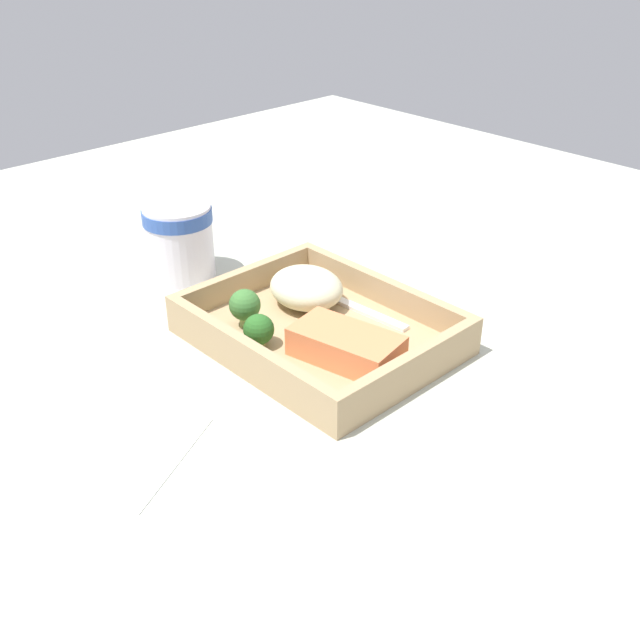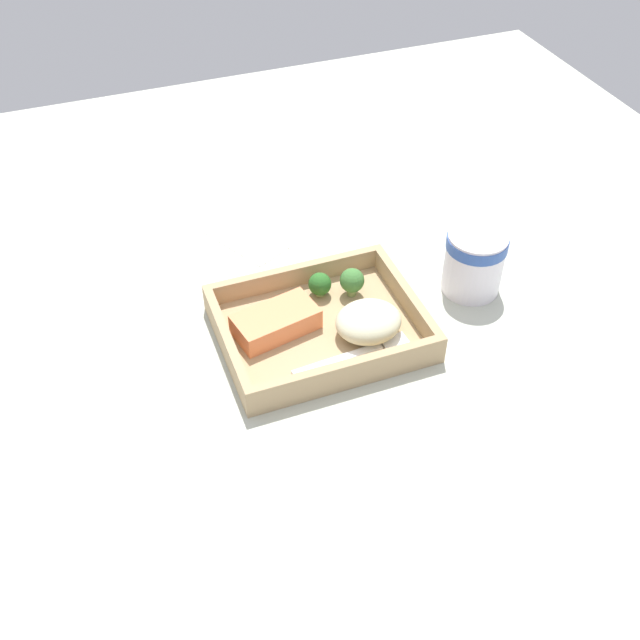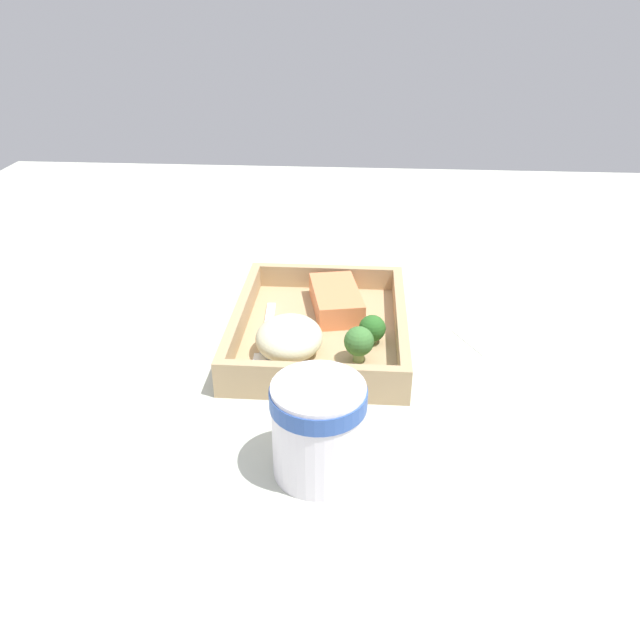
% 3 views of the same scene
% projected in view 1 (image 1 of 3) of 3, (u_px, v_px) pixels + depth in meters
% --- Properties ---
extents(ground_plane, '(1.60, 1.60, 0.02)m').
position_uv_depth(ground_plane, '(320.00, 350.00, 0.81)').
color(ground_plane, '#B5BAA9').
extents(takeout_tray, '(0.26, 0.21, 0.01)m').
position_uv_depth(takeout_tray, '(320.00, 337.00, 0.80)').
color(takeout_tray, tan).
rests_on(takeout_tray, ground_plane).
extents(tray_rim, '(0.26, 0.21, 0.03)m').
position_uv_depth(tray_rim, '(320.00, 320.00, 0.79)').
color(tray_rim, tan).
rests_on(tray_rim, takeout_tray).
extents(salmon_fillet, '(0.12, 0.08, 0.03)m').
position_uv_depth(salmon_fillet, '(346.00, 346.00, 0.75)').
color(salmon_fillet, '#F18351').
rests_on(salmon_fillet, takeout_tray).
extents(mashed_potatoes, '(0.09, 0.08, 0.04)m').
position_uv_depth(mashed_potatoes, '(306.00, 288.00, 0.84)').
color(mashed_potatoes, beige).
rests_on(mashed_potatoes, takeout_tray).
extents(broccoli_floret_1, '(0.03, 0.03, 0.04)m').
position_uv_depth(broccoli_floret_1, '(245.00, 306.00, 0.80)').
color(broccoli_floret_1, '#7B9655').
rests_on(broccoli_floret_1, takeout_tray).
extents(broccoli_floret_2, '(0.03, 0.03, 0.04)m').
position_uv_depth(broccoli_floret_2, '(259.00, 330.00, 0.77)').
color(broccoli_floret_2, '#84A861').
rests_on(broccoli_floret_2, takeout_tray).
extents(fork, '(0.16, 0.03, 0.00)m').
position_uv_depth(fork, '(342.00, 301.00, 0.86)').
color(fork, white).
rests_on(fork, takeout_tray).
extents(paper_cup, '(0.09, 0.09, 0.09)m').
position_uv_depth(paper_cup, '(179.00, 237.00, 0.92)').
color(paper_cup, white).
rests_on(paper_cup, ground_plane).
extents(receipt_slip, '(0.12, 0.15, 0.00)m').
position_uv_depth(receipt_slip, '(142.00, 454.00, 0.64)').
color(receipt_slip, white).
rests_on(receipt_slip, ground_plane).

